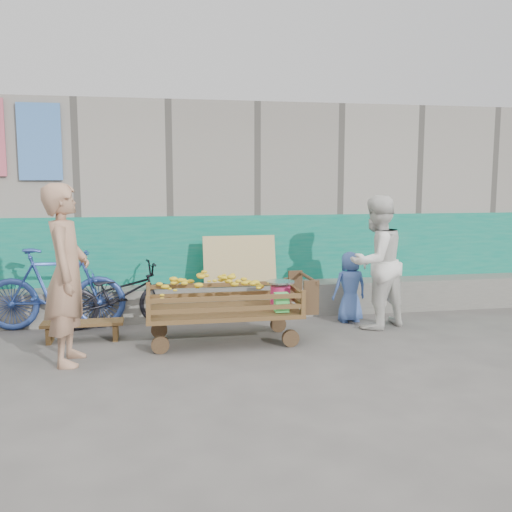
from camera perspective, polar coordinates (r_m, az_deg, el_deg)
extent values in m
plane|color=#4D4B47|center=(5.82, -1.14, -11.44)|extent=(80.00, 80.00, 0.00)
cube|color=gray|center=(9.58, -5.17, 5.17)|extent=(12.00, 3.00, 3.00)
cube|color=#037A62|center=(8.16, -4.11, -0.88)|extent=(12.00, 0.03, 1.40)
cube|color=#5D5B55|center=(8.01, -3.89, -4.49)|extent=(12.00, 0.50, 0.45)
cube|color=tan|center=(7.82, -1.63, -0.49)|extent=(1.00, 0.19, 0.68)
cube|color=#4C83CD|center=(8.13, -20.83, 10.64)|extent=(0.55, 0.03, 1.00)
cube|color=brown|center=(6.73, -3.32, -5.55)|extent=(1.77, 0.89, 0.05)
cylinder|color=#3D261A|center=(6.44, -9.56, -8.76)|extent=(0.20, 0.06, 0.20)
cube|color=brown|center=(6.24, -10.72, -5.19)|extent=(0.05, 0.05, 0.28)
cylinder|color=#3D261A|center=(7.06, -9.65, -7.29)|extent=(0.20, 0.06, 0.20)
cube|color=brown|center=(7.05, -10.71, -3.72)|extent=(0.05, 0.05, 0.28)
cylinder|color=#3D261A|center=(6.62, 3.49, -8.20)|extent=(0.20, 0.06, 0.20)
cube|color=brown|center=(6.46, 4.73, -4.65)|extent=(0.05, 0.05, 0.28)
cylinder|color=#3D261A|center=(7.23, 2.23, -6.83)|extent=(0.20, 0.06, 0.20)
cube|color=brown|center=(7.25, 3.01, -3.29)|extent=(0.05, 0.05, 0.28)
cube|color=brown|center=(6.30, -2.86, -5.31)|extent=(1.72, 0.04, 0.05)
cube|color=brown|center=(6.28, -2.86, -4.25)|extent=(1.72, 0.04, 0.05)
cube|color=brown|center=(7.11, -3.75, -3.84)|extent=(1.72, 0.04, 0.05)
cube|color=brown|center=(7.08, -3.76, -2.90)|extent=(1.72, 0.04, 0.05)
cube|color=brown|center=(6.65, -10.70, -4.74)|extent=(0.04, 0.83, 0.05)
cube|color=brown|center=(6.63, -10.73, -3.74)|extent=(0.04, 0.83, 0.05)
cube|color=brown|center=(6.86, 3.82, -4.25)|extent=(0.04, 0.83, 0.05)
cube|color=brown|center=(6.84, 3.82, -3.28)|extent=(0.04, 0.83, 0.05)
cylinder|color=#3D261A|center=(6.86, 5.27, -2.17)|extent=(0.04, 0.79, 0.04)
cube|color=#3D261A|center=(7.22, 3.94, -3.02)|extent=(0.18, 0.04, 0.39)
cube|color=#3D261A|center=(6.53, 5.54, -4.17)|extent=(0.18, 0.04, 0.39)
ellipsoid|color=yellow|center=(6.67, -4.18, -3.56)|extent=(1.28, 0.69, 0.43)
cylinder|color=#E82A72|center=(6.82, 2.45, -4.07)|extent=(0.24, 0.24, 0.26)
cylinder|color=silver|center=(6.79, 2.46, -2.93)|extent=(0.03, 0.03, 0.06)
cylinder|color=silver|center=(6.78, 2.46, -2.60)|extent=(0.34, 0.34, 0.02)
cube|color=#4EE962|center=(6.54, 2.57, -4.65)|extent=(0.16, 0.12, 0.22)
cube|color=brown|center=(7.11, -16.94, -6.43)|extent=(0.94, 0.28, 0.04)
cube|color=brown|center=(7.19, -19.92, -7.40)|extent=(0.06, 0.26, 0.19)
cube|color=brown|center=(7.11, -13.85, -7.35)|extent=(0.06, 0.26, 0.19)
imported|color=tan|center=(6.18, -18.38, -1.77)|extent=(0.48, 0.71, 1.87)
imported|color=white|center=(7.47, 11.93, -0.61)|extent=(1.03, 0.94, 1.71)
imported|color=#4161AC|center=(7.76, 9.38, -3.07)|extent=(0.49, 0.34, 0.96)
imported|color=black|center=(7.64, -13.53, -3.79)|extent=(1.68, 0.87, 0.84)
imported|color=#2D4796|center=(7.70, -19.42, -3.12)|extent=(1.77, 0.57, 1.05)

